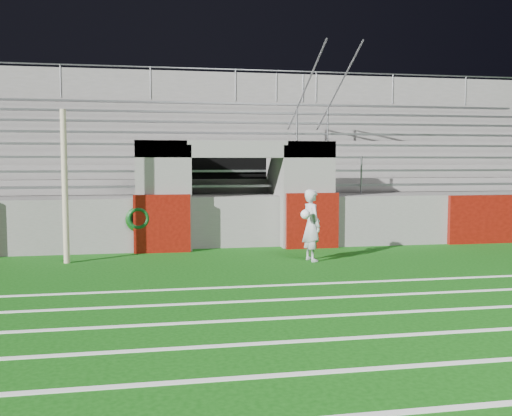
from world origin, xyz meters
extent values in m
plane|color=#0E470B|center=(0.00, 0.00, 0.00)|extent=(90.00, 90.00, 0.00)
cylinder|color=#C5B192|center=(-3.79, 1.92, 1.59)|extent=(0.12, 0.12, 3.17)
cube|color=white|center=(0.00, -6.00, 0.01)|extent=(28.00, 0.09, 0.01)
cube|color=white|center=(0.00, -5.00, 0.01)|extent=(28.00, 0.09, 0.01)
cube|color=white|center=(0.00, -4.00, 0.01)|extent=(28.00, 0.09, 0.01)
cube|color=white|center=(0.00, -3.00, 0.01)|extent=(28.00, 0.09, 0.01)
cube|color=white|center=(0.00, -2.00, 0.01)|extent=(28.00, 0.09, 0.01)
cube|color=white|center=(0.00, -1.00, 0.01)|extent=(28.00, 0.09, 0.01)
cube|color=slate|center=(-1.80, 3.50, 1.30)|extent=(1.20, 1.00, 2.60)
cube|color=slate|center=(1.80, 3.50, 1.30)|extent=(1.20, 1.00, 2.60)
cube|color=black|center=(0.00, 5.20, 1.25)|extent=(2.60, 0.20, 2.50)
cube|color=slate|center=(-1.15, 4.10, 1.25)|extent=(0.10, 2.20, 2.50)
cube|color=slate|center=(1.15, 4.10, 1.25)|extent=(0.10, 2.20, 2.50)
cube|color=slate|center=(0.00, 3.50, 2.40)|extent=(4.80, 1.00, 0.40)
cube|color=slate|center=(0.00, 7.35, 1.15)|extent=(26.00, 8.00, 0.20)
cube|color=slate|center=(0.00, 7.35, 0.53)|extent=(26.00, 8.00, 1.05)
cube|color=#500C06|center=(-1.80, 2.94, 0.68)|extent=(1.30, 0.15, 1.35)
cube|color=#500C06|center=(1.80, 2.94, 0.68)|extent=(1.30, 0.15, 1.35)
cube|color=#500C06|center=(6.50, 2.94, 0.62)|extent=(2.20, 0.15, 1.25)
cube|color=gray|center=(0.00, 4.43, 1.47)|extent=(23.00, 0.28, 0.06)
cube|color=slate|center=(0.00, 5.28, 1.44)|extent=(24.00, 0.75, 0.38)
cube|color=gray|center=(0.00, 5.18, 1.85)|extent=(23.00, 0.28, 0.06)
cube|color=slate|center=(0.00, 6.03, 1.63)|extent=(24.00, 0.75, 0.76)
cube|color=gray|center=(0.00, 5.93, 2.23)|extent=(23.00, 0.28, 0.06)
cube|color=slate|center=(0.00, 6.78, 1.82)|extent=(24.00, 0.75, 1.14)
cube|color=gray|center=(0.00, 6.68, 2.61)|extent=(23.00, 0.28, 0.06)
cube|color=slate|center=(0.00, 7.53, 2.01)|extent=(24.00, 0.75, 1.52)
cube|color=gray|center=(0.00, 7.43, 2.99)|extent=(23.00, 0.28, 0.06)
cube|color=slate|center=(0.00, 8.28, 2.20)|extent=(24.00, 0.75, 1.90)
cube|color=gray|center=(0.00, 8.18, 3.37)|extent=(23.00, 0.28, 0.06)
cube|color=slate|center=(0.00, 9.03, 2.39)|extent=(24.00, 0.75, 2.28)
cube|color=gray|center=(0.00, 8.93, 3.75)|extent=(23.00, 0.28, 0.06)
cube|color=slate|center=(0.00, 9.78, 2.58)|extent=(24.00, 0.75, 2.66)
cube|color=gray|center=(0.00, 9.68, 4.13)|extent=(23.00, 0.28, 0.06)
cube|color=slate|center=(0.00, 10.45, 2.65)|extent=(26.00, 0.60, 5.29)
cylinder|color=#A5A8AD|center=(2.50, 4.15, 1.75)|extent=(0.05, 0.05, 1.00)
cylinder|color=#A5A8AD|center=(2.50, 7.15, 3.27)|extent=(0.05, 0.05, 1.00)
cylinder|color=#A5A8AD|center=(2.50, 10.15, 4.79)|extent=(0.05, 0.05, 1.00)
cylinder|color=#A5A8AD|center=(2.50, 7.15, 3.77)|extent=(0.05, 6.02, 3.08)
cylinder|color=#A5A8AD|center=(3.50, 4.15, 1.75)|extent=(0.05, 0.05, 1.00)
cylinder|color=#A5A8AD|center=(3.50, 7.15, 3.27)|extent=(0.05, 0.05, 1.00)
cylinder|color=#A5A8AD|center=(3.50, 10.15, 4.79)|extent=(0.05, 0.05, 1.00)
cylinder|color=#A5A8AD|center=(3.50, 7.15, 3.77)|extent=(0.05, 6.02, 3.08)
cylinder|color=#A5A8AD|center=(-5.00, 10.15, 4.84)|extent=(0.05, 0.05, 1.10)
cylinder|color=#A5A8AD|center=(-2.00, 10.15, 4.84)|extent=(0.05, 0.05, 1.10)
cylinder|color=#A5A8AD|center=(1.00, 10.15, 4.84)|extent=(0.05, 0.05, 1.10)
cylinder|color=#A5A8AD|center=(4.00, 10.15, 4.84)|extent=(0.05, 0.05, 1.10)
cylinder|color=#A5A8AD|center=(7.00, 10.15, 4.84)|extent=(0.05, 0.05, 1.10)
cylinder|color=#A5A8AD|center=(10.00, 10.15, 4.84)|extent=(0.05, 0.05, 1.10)
cylinder|color=#A5A8AD|center=(0.00, 10.15, 5.39)|extent=(24.00, 0.05, 0.05)
imported|color=#A9AEB3|center=(1.30, 1.25, 0.76)|extent=(0.46, 0.62, 1.53)
sphere|color=white|center=(1.09, 0.98, 1.02)|extent=(0.20, 0.20, 0.20)
torus|color=#0D420D|center=(-2.34, 2.95, 0.78)|extent=(0.59, 0.11, 0.59)
torus|color=#0C3D14|center=(-2.34, 2.90, 0.81)|extent=(0.51, 0.10, 0.51)
camera|label=1|loc=(-2.04, -10.33, 2.11)|focal=40.00mm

